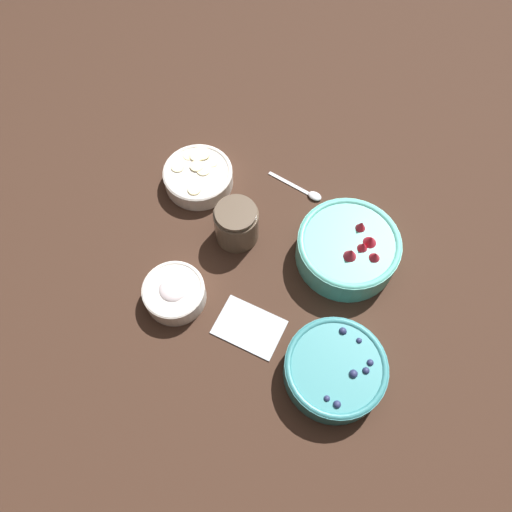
% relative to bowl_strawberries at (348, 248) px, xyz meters
% --- Properties ---
extents(ground_plane, '(4.00, 4.00, 0.00)m').
position_rel_bowl_strawberries_xyz_m(ground_plane, '(-0.12, -0.07, -0.04)').
color(ground_plane, '#382319').
extents(bowl_strawberries, '(0.21, 0.21, 0.09)m').
position_rel_bowl_strawberries_xyz_m(bowl_strawberries, '(0.00, 0.00, 0.00)').
color(bowl_strawberries, '#56B7A8').
rests_on(bowl_strawberries, ground_plane).
extents(bowl_blueberries, '(0.19, 0.19, 0.06)m').
position_rel_bowl_strawberries_xyz_m(bowl_blueberries, '(0.10, -0.23, -0.01)').
color(bowl_blueberries, teal).
rests_on(bowl_blueberries, ground_plane).
extents(bowl_bananas, '(0.16, 0.16, 0.05)m').
position_rel_bowl_strawberries_xyz_m(bowl_bananas, '(-0.37, -0.02, -0.02)').
color(bowl_bananas, silver).
rests_on(bowl_bananas, ground_plane).
extents(bowl_cream, '(0.12, 0.12, 0.06)m').
position_rel_bowl_strawberries_xyz_m(bowl_cream, '(-0.24, -0.28, -0.01)').
color(bowl_cream, silver).
rests_on(bowl_cream, ground_plane).
extents(jar_chocolate, '(0.09, 0.09, 0.09)m').
position_rel_bowl_strawberries_xyz_m(jar_chocolate, '(-0.22, -0.08, 0.00)').
color(jar_chocolate, brown).
rests_on(jar_chocolate, ground_plane).
extents(napkin, '(0.14, 0.11, 0.01)m').
position_rel_bowl_strawberries_xyz_m(napkin, '(-0.08, -0.24, -0.04)').
color(napkin, '#B2BCC6').
rests_on(napkin, ground_plane).
extents(spoon, '(0.14, 0.02, 0.01)m').
position_rel_bowl_strawberries_xyz_m(spoon, '(-0.16, 0.09, -0.04)').
color(spoon, silver).
rests_on(spoon, ground_plane).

